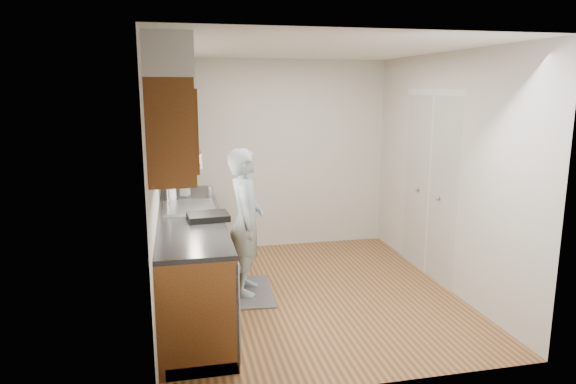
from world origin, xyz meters
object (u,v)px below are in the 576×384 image
at_px(steel_can, 211,192).
at_px(person, 246,212).
at_px(soap_bottle_b, 185,187).
at_px(soap_bottle_a, 172,189).
at_px(dish_rack, 208,217).

bearing_deg(steel_can, person, -58.59).
bearing_deg(soap_bottle_b, soap_bottle_a, -119.94).
relative_size(steel_can, dish_rack, 0.34).
height_order(soap_bottle_a, steel_can, soap_bottle_a).
distance_m(steel_can, dish_rack, 0.99).
relative_size(person, soap_bottle_a, 6.50).
bearing_deg(person, steel_can, 40.92).
height_order(soap_bottle_b, steel_can, soap_bottle_b).
bearing_deg(person, soap_bottle_a, 69.02).
bearing_deg(dish_rack, soap_bottle_b, 94.23).
relative_size(soap_bottle_b, steel_can, 1.59).
distance_m(soap_bottle_a, dish_rack, 0.96).
bearing_deg(steel_can, soap_bottle_a, -168.32).
distance_m(soap_bottle_a, soap_bottle_b, 0.29).
height_order(person, dish_rack, person).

